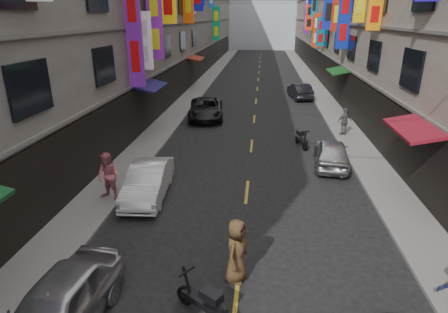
% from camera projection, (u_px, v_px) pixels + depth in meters
% --- Properties ---
extents(sidewalk_left, '(2.00, 90.00, 0.12)m').
position_uv_depth(sidewalk_left, '(199.00, 87.00, 38.74)').
color(sidewalk_left, slate).
rests_on(sidewalk_left, ground).
extents(sidewalk_right, '(2.00, 90.00, 0.12)m').
position_uv_depth(sidewalk_right, '(317.00, 89.00, 37.60)').
color(sidewalk_right, slate).
rests_on(sidewalk_right, ground).
extents(street_awnings, '(13.99, 35.20, 0.41)m').
position_uv_depth(street_awnings, '(233.00, 87.00, 22.36)').
color(street_awnings, '#155025').
rests_on(street_awnings, ground).
extents(lane_markings, '(0.12, 80.20, 0.01)m').
position_uv_depth(lane_markings, '(257.00, 94.00, 35.40)').
color(lane_markings, gold).
rests_on(lane_markings, ground).
extents(scooter_crossing, '(1.56, 1.11, 1.14)m').
position_uv_depth(scooter_crossing, '(205.00, 302.00, 9.14)').
color(scooter_crossing, black).
rests_on(scooter_crossing, ground).
extents(scooter_far_right, '(0.67, 1.78, 1.14)m').
position_uv_depth(scooter_far_right, '(301.00, 139.00, 21.19)').
color(scooter_far_right, black).
rests_on(scooter_far_right, ground).
extents(car_left_near, '(2.04, 4.32, 1.43)m').
position_uv_depth(car_left_near, '(57.00, 309.00, 8.55)').
color(car_left_near, '#BAB9BE').
rests_on(car_left_near, ground).
extents(car_left_mid, '(1.73, 4.25, 1.37)m').
position_uv_depth(car_left_mid, '(148.00, 181.00, 15.22)').
color(car_left_mid, white).
rests_on(car_left_mid, ground).
extents(car_left_far, '(2.95, 5.36, 1.42)m').
position_uv_depth(car_left_far, '(206.00, 109.00, 26.94)').
color(car_left_far, black).
rests_on(car_left_far, ground).
extents(car_right_mid, '(2.04, 4.14, 1.36)m').
position_uv_depth(car_right_mid, '(331.00, 153.00, 18.40)').
color(car_right_mid, '#BAB9BE').
rests_on(car_right_mid, ground).
extents(car_right_far, '(2.10, 4.35, 1.37)m').
position_uv_depth(car_right_far, '(300.00, 91.00, 33.50)').
color(car_right_far, '#222228').
rests_on(car_right_far, ground).
extents(pedestrian_lfar, '(1.10, 0.93, 1.93)m').
position_uv_depth(pedestrian_lfar, '(108.00, 176.00, 14.67)').
color(pedestrian_lfar, '#C8697A').
rests_on(pedestrian_lfar, sidewalk_left).
extents(pedestrian_rfar, '(1.11, 0.87, 1.66)m').
position_uv_depth(pedestrian_rfar, '(345.00, 122.00, 22.75)').
color(pedestrian_rfar, '#5E5E61').
rests_on(pedestrian_rfar, sidewalk_right).
extents(pedestrian_crossing, '(0.89, 1.08, 1.90)m').
position_uv_depth(pedestrian_crossing, '(237.00, 251.00, 10.26)').
color(pedestrian_crossing, brown).
rests_on(pedestrian_crossing, ground).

